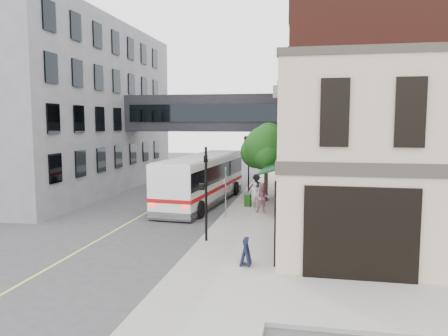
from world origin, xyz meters
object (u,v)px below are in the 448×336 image
at_px(pedestrian_c, 256,187).
at_px(newspaper_box, 248,200).
at_px(pedestrian_a, 255,195).
at_px(bus, 203,177).
at_px(sandwich_board, 246,252).
at_px(pedestrian_b, 263,198).

height_order(pedestrian_c, newspaper_box, pedestrian_c).
bearing_deg(newspaper_box, pedestrian_a, -1.93).
bearing_deg(bus, sandwich_board, -69.30).
xyz_separation_m(bus, pedestrian_c, (3.65, 1.67, -0.80)).
distance_m(bus, pedestrian_c, 4.09).
relative_size(pedestrian_b, newspaper_box, 2.31).
bearing_deg(sandwich_board, pedestrian_b, 92.67).
height_order(bus, newspaper_box, bus).
height_order(pedestrian_b, sandwich_board, pedestrian_b).
xyz_separation_m(bus, pedestrian_a, (3.93, -1.33, -0.90)).
relative_size(pedestrian_a, sandwich_board, 1.54).
height_order(bus, pedestrian_c, bus).
xyz_separation_m(pedestrian_b, newspaper_box, (-1.18, 1.84, -0.53)).
bearing_deg(pedestrian_a, pedestrian_c, 81.65).
distance_m(pedestrian_b, sandwich_board, 10.07).
distance_m(pedestrian_a, pedestrian_b, 1.86).
bearing_deg(pedestrian_b, sandwich_board, -98.21).
relative_size(pedestrian_a, newspaper_box, 2.03).
relative_size(pedestrian_c, newspaper_box, 2.26).
bearing_deg(pedestrian_b, newspaper_box, 112.32).
relative_size(newspaper_box, sandwich_board, 0.76).
relative_size(bus, pedestrian_b, 6.70).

